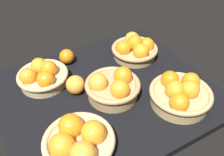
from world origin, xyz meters
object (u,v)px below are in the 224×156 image
basket_near_right (42,76)px  basket_near_left (135,49)px  basket_far_left (180,94)px  basket_far_right (78,141)px  loose_orange_front_gap (67,57)px  basket_center (113,87)px  loose_orange_back_gap (75,85)px

basket_near_right → basket_near_left: basket_near_left is taller
basket_far_left → basket_near_left: (-2.83, -34.95, -0.44)cm
basket_far_right → loose_orange_front_gap: basket_far_right is taller
basket_near_right → basket_far_right: bearing=90.0°
basket_near_left → loose_orange_front_gap: bearing=-20.2°
basket_near_right → basket_center: bearing=136.1°
basket_near_right → basket_far_left: (-41.93, 36.96, 0.63)cm
basket_near_left → loose_orange_back_gap: basket_near_left is taller
loose_orange_back_gap → basket_near_left: bearing=-164.6°
loose_orange_back_gap → loose_orange_front_gap: bearing=-102.0°
basket_far_left → loose_orange_front_gap: 53.80cm
basket_center → loose_orange_front_gap: basket_center is taller
basket_far_left → loose_orange_back_gap: size_ratio=3.08×
basket_near_right → loose_orange_back_gap: (-9.86, 11.66, -0.32)cm
basket_far_left → basket_center: size_ratio=1.09×
basket_near_right → basket_near_left: size_ratio=0.96×
loose_orange_front_gap → loose_orange_back_gap: (4.44, 20.84, 0.39)cm
basket_near_left → basket_far_right: bearing=38.2°
basket_far_right → basket_center: size_ratio=1.07×
loose_orange_front_gap → loose_orange_back_gap: bearing=78.0°
basket_far_left → basket_far_right: bearing=0.4°
basket_center → basket_near_left: (-22.99, -18.95, -0.42)cm
basket_near_right → loose_orange_front_gap: basket_near_right is taller
basket_far_right → loose_orange_back_gap: bearing=-111.1°
basket_center → basket_near_left: 29.80cm
basket_near_right → loose_orange_front_gap: size_ratio=3.06×
basket_near_left → basket_near_right: bearing=-2.6°
basket_near_right → loose_orange_back_gap: basket_near_right is taller
basket_near_right → basket_center: 30.24cm
basket_near_right → loose_orange_front_gap: bearing=-147.3°
basket_far_right → loose_orange_front_gap: bearing=-107.2°
loose_orange_front_gap → basket_far_left: bearing=120.9°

